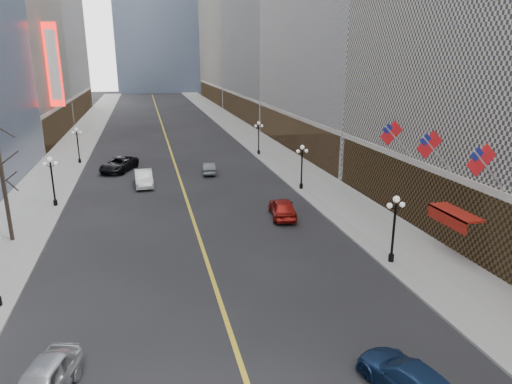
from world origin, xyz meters
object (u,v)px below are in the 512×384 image
streetlamp_west_3 (78,141)px  car_nb_far (119,164)px  streetlamp_west_2 (52,176)px  car_sb_near (410,380)px  streetlamp_east_3 (259,134)px  car_sb_far (209,168)px  car_nb_mid (144,178)px  streetlamp_east_1 (394,222)px  car_sb_mid (283,208)px  streetlamp_east_2 (302,162)px  car_nb_near (41,384)px

streetlamp_west_3 → car_nb_far: (5.06, -5.22, -2.07)m
streetlamp_west_2 → car_sb_near: 34.46m
streetlamp_east_3 → car_sb_far: bearing=-132.6°
streetlamp_east_3 → car_sb_far: (-8.24, -8.97, -2.24)m
streetlamp_east_3 → car_nb_mid: size_ratio=0.90×
streetlamp_east_1 → car_sb_mid: (-4.32, 10.45, -2.07)m
streetlamp_east_2 → streetlamp_east_1: bearing=-90.0°
streetlamp_east_1 → streetlamp_west_2: same height
streetlamp_west_2 → car_nb_near: 26.48m
streetlamp_west_3 → car_nb_near: streetlamp_west_3 is taller
streetlamp_east_1 → car_sb_mid: bearing=112.4°
car_nb_far → car_sb_mid: bearing=-31.2°
streetlamp_west_3 → car_sb_near: streetlamp_west_3 is taller
streetlamp_west_2 → car_sb_mid: (19.28, -7.55, -2.07)m
streetlamp_east_3 → streetlamp_west_2: bearing=-142.7°
streetlamp_east_1 → car_sb_near: bearing=-116.4°
streetlamp_west_2 → streetlamp_east_3: bearing=37.3°
streetlamp_east_2 → car_nb_far: size_ratio=0.75×
streetlamp_east_3 → car_sb_mid: 26.00m
car_sb_far → car_nb_far: bearing=-13.3°
car_nb_near → car_nb_mid: 31.80m
streetlamp_east_2 → streetlamp_west_2: size_ratio=1.00×
streetlamp_east_2 → streetlamp_west_3: bearing=142.7°
streetlamp_east_3 → streetlamp_west_3: bearing=180.0°
streetlamp_west_2 → car_nb_mid: 9.79m
streetlamp_east_2 → streetlamp_west_3: same height
streetlamp_east_3 → car_sb_near: (-5.62, -47.32, -2.17)m
streetlamp_west_2 → car_sb_near: bearing=-58.5°
car_nb_near → car_nb_far: 38.93m
car_sb_near → streetlamp_west_2: bearing=-72.1°
streetlamp_west_3 → car_sb_mid: (19.28, -25.55, -2.07)m
streetlamp_east_3 → car_nb_near: bearing=-114.2°
streetlamp_east_3 → streetlamp_west_2: 29.68m
streetlamp_east_3 → car_sb_near: streetlamp_east_3 is taller
streetlamp_east_3 → car_sb_mid: size_ratio=0.93×
streetlamp_east_3 → streetlamp_west_2: same height
streetlamp_east_1 → streetlamp_west_3: size_ratio=1.00×
car_sb_near → car_sb_mid: car_sb_mid is taller
car_sb_far → car_nb_mid: bearing=32.7°
streetlamp_west_3 → car_nb_near: bearing=-85.2°
car_nb_far → car_nb_mid: bearing=-45.1°
streetlamp_east_1 → car_nb_near: streetlamp_east_1 is taller
car_nb_mid → streetlamp_east_3: bearing=36.6°
car_nb_near → car_sb_mid: car_sb_mid is taller
streetlamp_east_3 → streetlamp_west_3: (-23.60, 0.00, 0.00)m
car_nb_mid → car_sb_mid: bearing=-50.8°
streetlamp_east_2 → car_sb_mid: bearing=-119.7°
car_nb_mid → car_sb_far: bearing=23.8°
streetlamp_west_2 → car_sb_near: size_ratio=0.90×
car_sb_near → streetlamp_east_3: bearing=-110.3°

